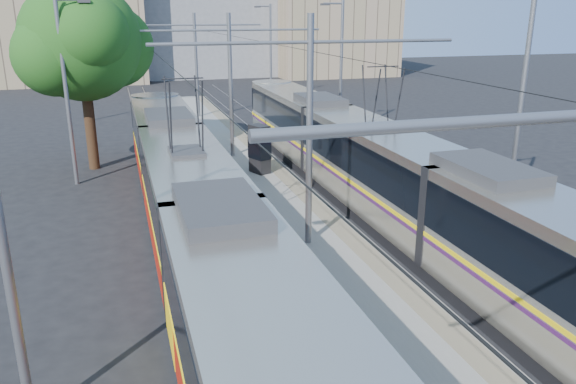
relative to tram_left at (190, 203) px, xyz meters
name	(u,v)px	position (x,y,z in m)	size (l,w,h in m)	color
platform	(246,173)	(3.60, 8.18, -1.56)	(4.00, 50.00, 0.30)	gray
tactile_strip_left	(215,172)	(2.15, 8.18, -1.40)	(0.70, 50.00, 0.01)	gray
tactile_strip_right	(276,168)	(5.05, 8.18, -1.40)	(0.70, 50.00, 0.01)	gray
rails	(246,176)	(3.60, 8.18, -1.69)	(8.71, 70.00, 0.03)	gray
tram_left	(190,203)	(0.00, 0.00, 0.00)	(2.43, 27.62, 5.50)	black
tram_right	(378,167)	(7.20, 1.75, 0.15)	(2.43, 31.79, 5.50)	black
catenary	(259,86)	(3.60, 5.34, 2.81)	(9.20, 70.00, 7.00)	slate
street_lamps	(227,77)	(3.60, 12.18, 2.47)	(15.18, 38.22, 8.00)	slate
shelter	(260,148)	(4.14, 7.61, -0.26)	(0.94, 1.15, 2.20)	black
tree	(90,43)	(-2.85, 11.95, 4.26)	(6.08, 5.62, 8.83)	#382314
building_left	(66,18)	(-6.40, 51.18, 5.01)	(16.32, 12.24, 13.43)	gray
building_centre	(207,10)	(9.60, 55.18, 5.85)	(18.36, 14.28, 15.10)	gray
building_right	(332,24)	(23.60, 49.18, 4.22)	(14.28, 10.20, 11.85)	gray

